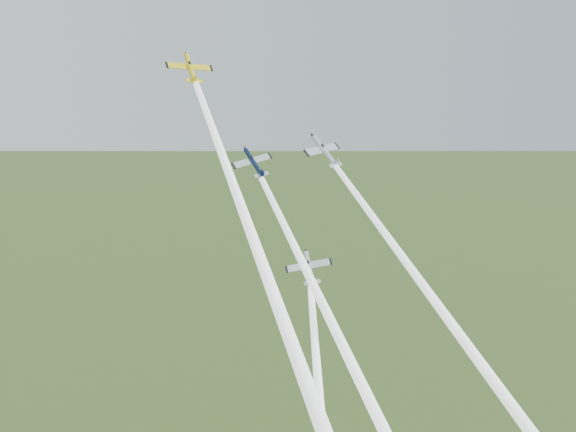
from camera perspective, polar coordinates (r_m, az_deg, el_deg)
The scene contains 7 objects.
plane_yellow at distance 114.31m, azimuth -7.72°, elevation 11.49°, with size 7.58×7.52×1.19m, color yellow, non-canonical shape.
smoke_trail_yellow at distance 93.73m, azimuth -1.86°, elevation -4.28°, with size 2.17×2.17×66.81m, color white, non-canonical shape.
plane_navy at distance 113.77m, azimuth -2.72°, elevation 4.24°, with size 7.06×7.00×1.11m, color #0E1B3E, non-canonical shape.
smoke_trail_navy at distance 99.59m, azimuth 5.70°, elevation -12.81°, with size 2.17×2.17×69.36m, color white, non-canonical shape.
plane_silver_right at distance 122.41m, azimuth 2.92°, elevation 5.13°, with size 8.60×8.53×1.35m, color silver, non-canonical shape.
smoke_trail_silver_right at distance 114.45m, azimuth 12.76°, elevation -8.27°, with size 2.17×2.17×63.82m, color white, non-canonical shape.
plane_silver_low at distance 107.66m, azimuth 1.69°, elevation -4.11°, with size 7.04×6.98×1.10m, color silver, non-canonical shape.
Camera 1 is at (-51.03, -99.61, 114.04)m, focal length 45.00 mm.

